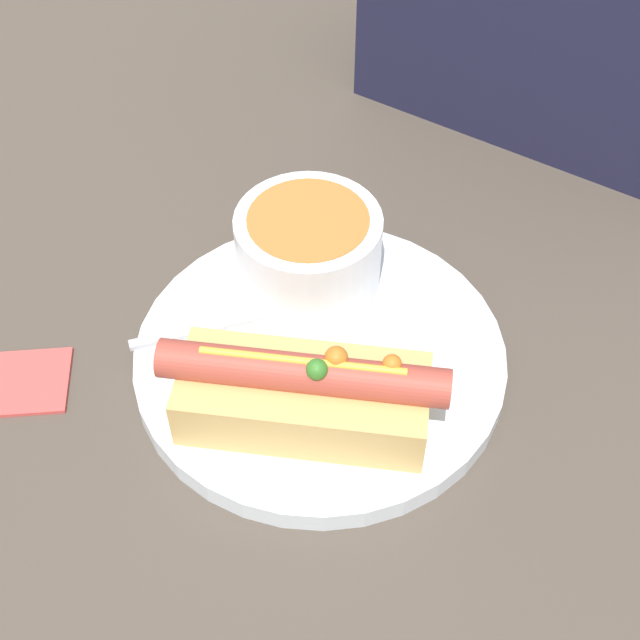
{
  "coord_description": "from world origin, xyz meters",
  "views": [
    {
      "loc": [
        0.21,
        -0.32,
        0.49
      ],
      "look_at": [
        0.0,
        0.0,
        0.05
      ],
      "focal_mm": 50.0,
      "sensor_mm": 36.0,
      "label": 1
    }
  ],
  "objects": [
    {
      "name": "ground_plane",
      "position": [
        0.0,
        0.0,
        0.0
      ],
      "size": [
        4.0,
        4.0,
        0.0
      ],
      "primitive_type": "plane",
      "color": "#4C4238"
    },
    {
      "name": "dinner_plate",
      "position": [
        0.0,
        0.0,
        0.01
      ],
      "size": [
        0.26,
        0.26,
        0.02
      ],
      "color": "white",
      "rests_on": "ground_plane"
    },
    {
      "name": "hot_dog",
      "position": [
        0.02,
        -0.05,
        0.04
      ],
      "size": [
        0.17,
        0.13,
        0.06
      ],
      "rotation": [
        0.0,
        0.0,
        0.44
      ],
      "color": "#DBAD60",
      "rests_on": "dinner_plate"
    },
    {
      "name": "soup_bowl",
      "position": [
        -0.05,
        0.05,
        0.05
      ],
      "size": [
        0.1,
        0.1,
        0.06
      ],
      "color": "white",
      "rests_on": "dinner_plate"
    },
    {
      "name": "spoon",
      "position": [
        -0.04,
        0.02,
        0.02
      ],
      "size": [
        0.11,
        0.13,
        0.01
      ],
      "rotation": [
        0.0,
        0.0,
        0.87
      ],
      "color": "#B7B7BC",
      "rests_on": "dinner_plate"
    }
  ]
}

